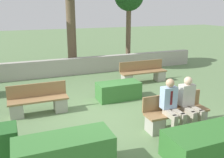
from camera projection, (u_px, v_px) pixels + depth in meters
name	position (u px, v px, depth m)	size (l,w,h in m)	color
ground_plane	(105.00, 115.00, 7.19)	(60.00, 60.00, 0.00)	#607F51
perimeter_wall	(69.00, 67.00, 11.33)	(13.00, 0.30, 0.76)	#ADA89E
bench_front	(176.00, 115.00, 6.38)	(1.73, 0.48, 0.86)	#937047
bench_left_side	(39.00, 103.00, 7.22)	(1.69, 0.48, 0.86)	#937047
bench_right_side	(143.00, 74.00, 10.28)	(1.98, 0.49, 0.86)	#937047
person_seated_man	(171.00, 104.00, 6.05)	(0.38, 0.64, 1.34)	#B2A893
person_seated_woman	(189.00, 101.00, 6.24)	(0.38, 0.64, 1.33)	#B2A893
hedge_block_mid_left	(64.00, 156.00, 4.57)	(1.79, 0.72, 0.74)	#3D7A38
hedge_block_mid_right	(206.00, 144.00, 5.12)	(1.70, 0.87, 0.57)	#33702D
hedge_block_far_left	(118.00, 91.00, 8.39)	(1.43, 0.70, 0.58)	#3D7A38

